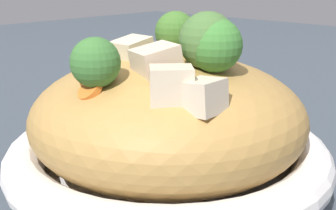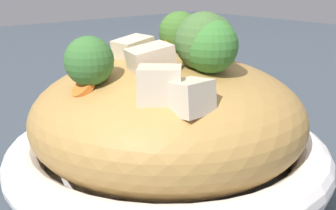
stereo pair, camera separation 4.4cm
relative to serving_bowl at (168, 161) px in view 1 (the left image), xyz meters
The scene contains 7 objects.
ground_plane 0.03m from the serving_bowl, ahead, with size 3.00×3.00×0.00m, color #3A434C.
serving_bowl is the anchor object (origin of this frame).
noodle_heap 0.05m from the serving_bowl, 101.27° to the left, with size 0.27×0.27×0.12m.
broccoli_florets 0.12m from the serving_bowl, 117.96° to the right, with size 0.19×0.24×0.08m.
carrot_coins 0.10m from the serving_bowl, ahead, with size 0.05×0.17×0.04m.
zucchini_slices 0.12m from the serving_bowl, 60.20° to the right, with size 0.11×0.08×0.03m.
chicken_chunks 0.12m from the serving_bowl, 127.61° to the left, with size 0.15×0.08×0.05m.
Camera 1 is at (-0.29, 0.31, 0.22)m, focal length 47.86 mm.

